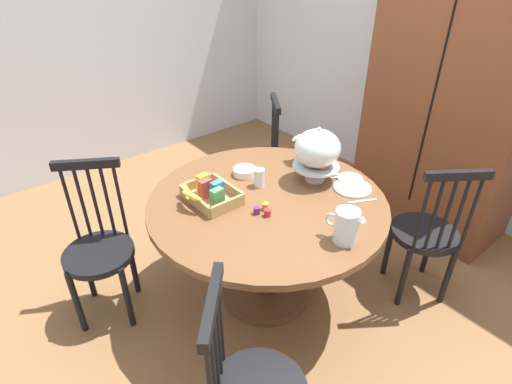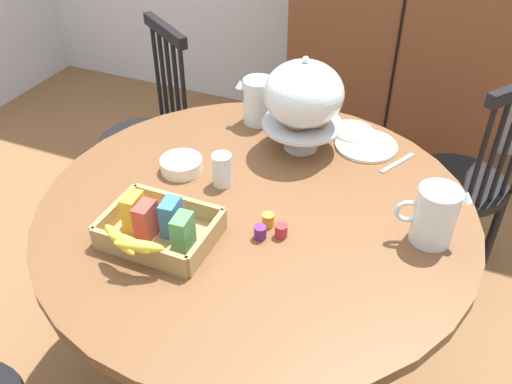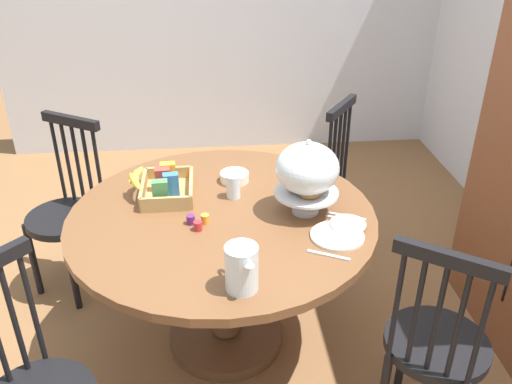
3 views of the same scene
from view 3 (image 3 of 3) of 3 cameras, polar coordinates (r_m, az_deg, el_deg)
ground_plane at (r=2.81m, az=-1.37°, el=-15.37°), size 10.00×10.00×0.00m
dining_table at (r=2.46m, az=-3.50°, el=-5.98°), size 1.35×1.35×0.74m
windsor_chair_near_window at (r=3.06m, az=-19.36°, el=-2.40°), size 0.46×0.46×0.97m
windsor_chair_facing_door at (r=2.23m, az=18.47°, el=-15.38°), size 0.46×0.46×0.97m
windsor_chair_far_side at (r=3.24m, az=6.20°, el=1.02°), size 0.46×0.46×0.97m
pastry_stand_with_dome at (r=2.28m, az=5.48°, el=2.22°), size 0.28×0.28×0.34m
orange_juice_pitcher at (r=1.89m, az=-1.54°, el=-8.25°), size 0.20×0.12×0.17m
milk_pitcher at (r=2.54m, az=6.99°, el=2.02°), size 0.19×0.11×0.17m
cereal_basket at (r=2.51m, az=-9.79°, el=0.62°), size 0.32×0.30×0.12m
china_plate_large at (r=2.22m, az=8.62°, el=-4.62°), size 0.22×0.22×0.01m
china_plate_small at (r=2.28m, az=9.74°, el=-3.38°), size 0.15×0.15×0.01m
cereal_bowl at (r=2.61m, az=-2.30°, el=1.61°), size 0.14×0.14×0.04m
drinking_glass at (r=2.46m, az=-2.42°, el=0.59°), size 0.06×0.06×0.11m
jam_jar_strawberry at (r=2.24m, az=-6.19°, el=-3.59°), size 0.04×0.04×0.04m
jam_jar_apricot at (r=2.29m, az=-5.42°, el=-2.86°), size 0.04×0.04×0.04m
jam_jar_grape at (r=2.29m, az=-6.94°, el=-2.92°), size 0.04×0.04×0.04m
table_knife at (r=2.33m, az=9.42°, el=-2.91°), size 0.09×0.16×0.01m
dinner_fork at (r=2.36m, az=9.58°, el=-2.55°), size 0.09×0.16×0.01m
soup_spoon at (r=2.10m, az=7.71°, el=-6.66°), size 0.09×0.16×0.01m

